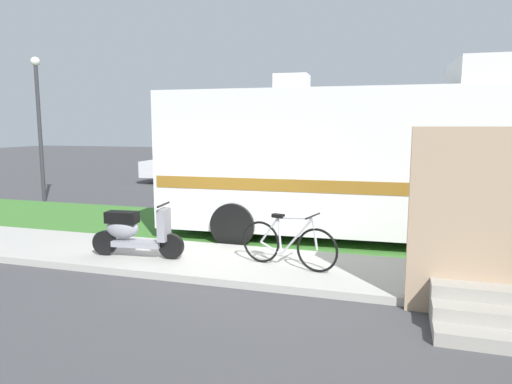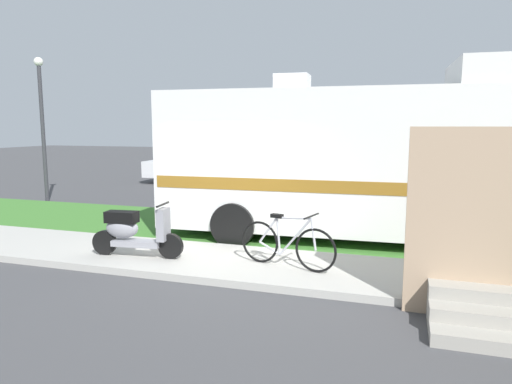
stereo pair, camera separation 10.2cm
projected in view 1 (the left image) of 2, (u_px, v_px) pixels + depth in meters
The scene contains 10 objects.
ground_plane at pixel (230, 247), 9.22m from camera, with size 80.00×80.00×0.00m, color #424244.
sidewalk at pixel (207, 261), 8.08m from camera, with size 24.00×2.00×0.12m.
grass_strip at pixel (253, 230), 10.64m from camera, with size 24.00×3.40×0.08m.
motorhome_rv at pixel (350, 159), 9.58m from camera, with size 7.68×2.81×3.62m.
scooter at pixel (134, 231), 8.09m from camera, with size 1.70×0.51×0.97m.
bicycle at pixel (288, 244), 7.49m from camera, with size 1.69×0.59×0.91m.
pickup_truck_near at pixel (399, 175), 13.59m from camera, with size 5.11×2.23×1.83m.
pickup_truck_far at pixel (229, 161), 19.06m from camera, with size 5.83×2.26×1.82m.
porch_steps at pixel (493, 244), 5.67m from camera, with size 2.00×1.26×2.40m.
street_lamp_post at pixel (39, 116), 14.49m from camera, with size 0.28×0.28×4.54m.
Camera 1 is at (3.13, -8.43, 2.40)m, focal length 32.36 mm.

